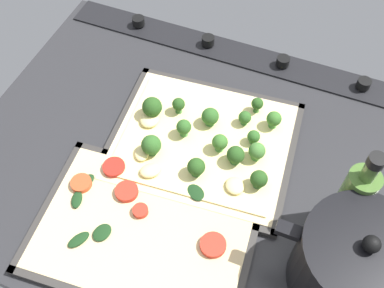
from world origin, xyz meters
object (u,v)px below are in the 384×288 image
at_px(baking_tray_front, 202,144).
at_px(baking_tray_back, 144,232).
at_px(cooking_pot, 353,266).
at_px(broccoli_pizza, 203,140).
at_px(veggie_pizza_back, 143,227).
at_px(oil_bottle, 353,199).

height_order(baking_tray_front, baking_tray_back, same).
relative_size(baking_tray_front, cooking_pot, 1.50).
relative_size(broccoli_pizza, baking_tray_back, 0.88).
relative_size(baking_tray_back, veggie_pizza_back, 1.07).
bearing_deg(broccoli_pizza, oil_bottle, 168.14).
bearing_deg(oil_bottle, baking_tray_back, 25.65).
height_order(broccoli_pizza, veggie_pizza_back, broccoli_pizza).
relative_size(baking_tray_back, cooking_pot, 1.58).
bearing_deg(broccoli_pizza, veggie_pizza_back, 81.02).
bearing_deg(oil_bottle, veggie_pizza_back, 24.64).
height_order(broccoli_pizza, baking_tray_back, broccoli_pizza).
bearing_deg(cooking_pot, baking_tray_front, -28.41).
xyz_separation_m(baking_tray_front, cooking_pot, (-0.29, 0.16, 0.07)).
relative_size(broccoli_pizza, oil_bottle, 1.71).
bearing_deg(veggie_pizza_back, cooking_pot, -173.42).
xyz_separation_m(baking_tray_back, veggie_pizza_back, (0.00, -0.00, 0.01)).
xyz_separation_m(baking_tray_front, veggie_pizza_back, (0.03, 0.20, 0.01)).
height_order(veggie_pizza_back, cooking_pot, cooking_pot).
distance_m(baking_tray_back, oil_bottle, 0.34).
xyz_separation_m(baking_tray_front, oil_bottle, (-0.27, 0.06, 0.08)).
bearing_deg(veggie_pizza_back, baking_tray_back, 137.36).
xyz_separation_m(baking_tray_front, baking_tray_back, (0.02, 0.20, 0.00)).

